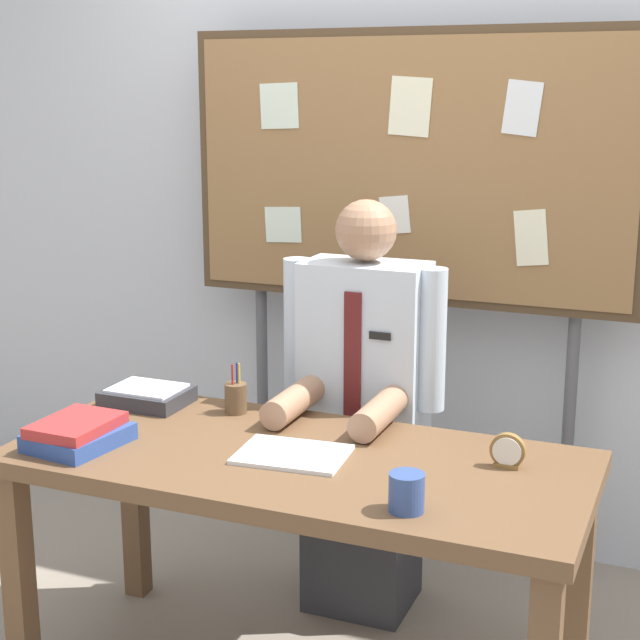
{
  "coord_description": "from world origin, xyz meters",
  "views": [
    {
      "loc": [
        1.04,
        -2.35,
        1.73
      ],
      "look_at": [
        0.0,
        0.16,
        1.09
      ],
      "focal_mm": 54.92,
      "sensor_mm": 36.0,
      "label": 1
    }
  ],
  "objects": [
    {
      "name": "back_wall",
      "position": [
        0.0,
        1.19,
        1.35
      ],
      "size": [
        6.4,
        0.08,
        2.7
      ],
      "primitive_type": "cube",
      "color": "silver",
      "rests_on": "ground_plane"
    },
    {
      "name": "desk",
      "position": [
        0.0,
        0.0,
        0.64
      ],
      "size": [
        1.62,
        0.73,
        0.74
      ],
      "color": "brown",
      "rests_on": "ground_plane"
    },
    {
      "name": "person",
      "position": [
        0.0,
        0.53,
        0.65
      ],
      "size": [
        0.55,
        0.56,
        1.39
      ],
      "color": "#2D2D33",
      "rests_on": "ground_plane"
    },
    {
      "name": "bulletin_board",
      "position": [
        -0.0,
        0.98,
        1.43
      ],
      "size": [
        1.64,
        0.09,
        1.93
      ],
      "color": "#4C3823",
      "rests_on": "ground_plane"
    },
    {
      "name": "book_stack",
      "position": [
        -0.61,
        -0.18,
        0.77
      ],
      "size": [
        0.25,
        0.28,
        0.08
      ],
      "color": "#2D4C99",
      "rests_on": "desk"
    },
    {
      "name": "open_notebook",
      "position": [
        -0.01,
        -0.02,
        0.74
      ],
      "size": [
        0.32,
        0.25,
        0.01
      ],
      "primitive_type": "cube",
      "rotation": [
        0.0,
        0.0,
        0.09
      ],
      "color": "white",
      "rests_on": "desk"
    },
    {
      "name": "desk_clock",
      "position": [
        0.56,
        0.13,
        0.78
      ],
      "size": [
        0.1,
        0.04,
        0.1
      ],
      "color": "olive",
      "rests_on": "desk"
    },
    {
      "name": "coffee_mug",
      "position": [
        0.39,
        -0.24,
        0.78
      ],
      "size": [
        0.09,
        0.09,
        0.1
      ],
      "primitive_type": "cylinder",
      "color": "#334C8C",
      "rests_on": "desk"
    },
    {
      "name": "pen_holder",
      "position": [
        -0.32,
        0.26,
        0.78
      ],
      "size": [
        0.07,
        0.07,
        0.16
      ],
      "color": "brown",
      "rests_on": "desk"
    },
    {
      "name": "paper_tray",
      "position": [
        -0.63,
        0.22,
        0.76
      ],
      "size": [
        0.26,
        0.2,
        0.06
      ],
      "color": "#333338",
      "rests_on": "desk"
    }
  ]
}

